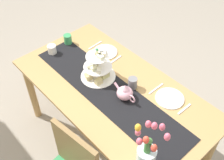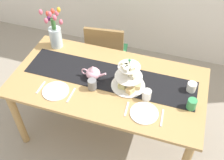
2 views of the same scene
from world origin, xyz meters
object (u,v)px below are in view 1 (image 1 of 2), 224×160
at_px(tiered_cake_stand, 98,68).
at_px(teapot, 125,93).
at_px(dinner_plate_left, 170,98).
at_px(knife_left, 156,89).
at_px(dinner_plate_right, 105,52).
at_px(mug_grey, 133,83).
at_px(mug_white_text, 93,57).
at_px(fork_left, 184,109).
at_px(fork_right, 116,60).
at_px(cream_jug, 52,49).
at_px(knife_right, 95,45).
at_px(mug_orange, 68,39).
at_px(dining_table, 113,97).
at_px(tulip_vase, 146,155).

height_order(tiered_cake_stand, teapot, tiered_cake_stand).
relative_size(dinner_plate_left, knife_left, 1.35).
height_order(dinner_plate_right, mug_grey, mug_grey).
bearing_deg(dinner_plate_right, mug_white_text, 96.84).
xyz_separation_m(fork_left, mug_grey, (0.43, 0.13, 0.05)).
xyz_separation_m(knife_left, mug_white_text, (0.62, 0.16, 0.04)).
relative_size(knife_left, mug_grey, 1.79).
height_order(fork_left, fork_right, same).
bearing_deg(cream_jug, teapot, -172.59).
bearing_deg(knife_left, cream_jug, 21.01).
bearing_deg(knife_left, fork_right, 0.00).
bearing_deg(knife_right, mug_orange, 40.55).
height_order(dining_table, tulip_vase, tulip_vase).
height_order(cream_jug, mug_orange, mug_orange).
relative_size(dinner_plate_left, fork_right, 1.53).
bearing_deg(dining_table, dinner_plate_right, -33.19).
distance_m(tulip_vase, knife_left, 0.73).
xyz_separation_m(cream_jug, mug_grey, (-0.82, -0.24, 0.01)).
bearing_deg(mug_white_text, cream_jug, 31.25).
height_order(dinner_plate_left, fork_right, dinner_plate_left).
relative_size(fork_left, knife_right, 0.88).
bearing_deg(teapot, fork_left, -146.76).
bearing_deg(cream_jug, dinner_plate_right, -131.44).
bearing_deg(mug_white_text, fork_right, -128.18).
bearing_deg(fork_right, knife_left, 180.00).
bearing_deg(tulip_vase, teapot, -32.04).
xyz_separation_m(tulip_vase, knife_left, (0.42, -0.58, -0.16)).
relative_size(dinner_plate_right, knife_right, 1.35).
bearing_deg(knife_right, dinner_plate_left, 180.00).
bearing_deg(mug_grey, teapot, 107.78).
bearing_deg(fork_left, dining_table, 25.88).
bearing_deg(teapot, knife_left, -111.89).
bearing_deg(knife_left, knife_right, 0.00).
relative_size(teapot, fork_right, 1.59).
bearing_deg(dining_table, fork_right, -45.97).
height_order(cream_jug, knife_left, cream_jug).
height_order(tiered_cake_stand, knife_left, tiered_cake_stand).
xyz_separation_m(tiered_cake_stand, knife_left, (-0.43, -0.26, -0.09)).
distance_m(dinner_plate_right, fork_right, 0.15).
bearing_deg(dining_table, dinner_plate_left, -146.30).
bearing_deg(knife_left, dinner_plate_right, 0.00).
xyz_separation_m(dining_table, fork_right, (0.25, -0.26, 0.11)).
bearing_deg(mug_orange, tulip_vase, 163.67).
relative_size(cream_jug, knife_right, 0.50).
height_order(knife_left, mug_orange, mug_orange).
relative_size(dinner_plate_right, mug_white_text, 2.42).
bearing_deg(tulip_vase, dining_table, -26.32).
height_order(tiered_cake_stand, cream_jug, tiered_cake_stand).
bearing_deg(knife_right, mug_white_text, 135.74).
bearing_deg(teapot, knife_right, -20.85).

